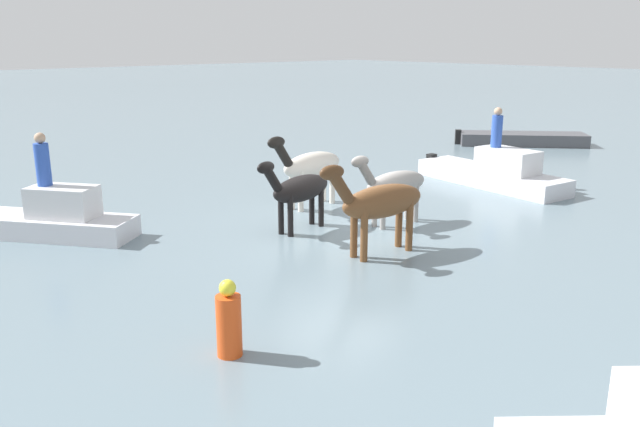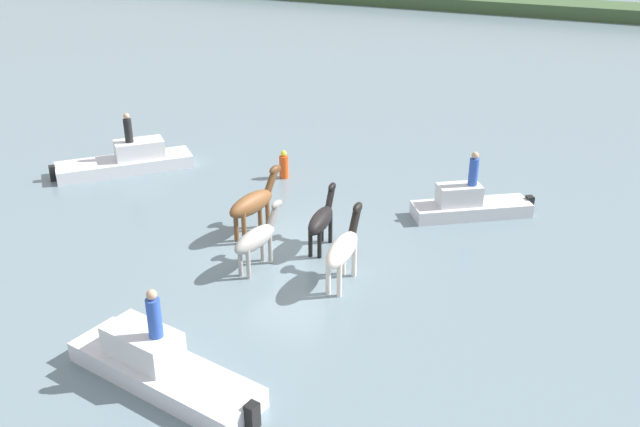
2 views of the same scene
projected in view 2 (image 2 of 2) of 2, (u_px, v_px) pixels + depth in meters
name	position (u px, v px, depth m)	size (l,w,h in m)	color
ground_plane	(291.00, 249.00, 21.46)	(181.51, 181.51, 0.00)	slate
distant_shoreline	(565.00, 15.00, 65.37)	(163.35, 6.00, 2.40)	#3B5331
horse_dark_mare	(321.00, 220.00, 21.08)	(0.78, 2.33, 1.80)	black
horse_gray_outer	(343.00, 249.00, 19.07)	(0.76, 2.61, 2.02)	silver
horse_rear_stallion	(253.00, 203.00, 21.93)	(0.84, 2.63, 2.03)	brown
horse_chestnut_trailing	(257.00, 238.00, 19.91)	(0.69, 2.33, 1.80)	#9E9993
boat_motor_center	(469.00, 208.00, 23.58)	(3.98, 3.35, 1.32)	silver
boat_launch_far	(160.00, 370.00, 15.41)	(5.24, 1.99, 1.35)	silver
boat_skiff_near	(128.00, 163.00, 27.54)	(4.59, 5.00, 1.36)	silver
person_watcher_seated	(474.00, 170.00, 22.95)	(0.32, 0.32, 1.19)	#2D51B2
person_spotter_bow	(154.00, 315.00, 14.86)	(0.32, 0.32, 1.19)	#2D51B2
person_helmsman_aft	(128.00, 129.00, 26.97)	(0.32, 0.32, 1.19)	black
buoy_channel_marker	(284.00, 166.00, 26.75)	(0.36, 0.36, 1.14)	#E54C19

